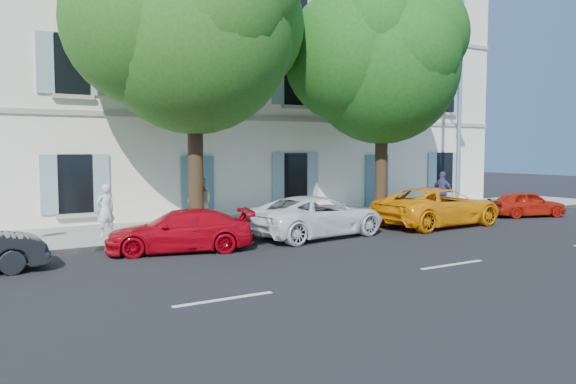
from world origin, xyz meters
TOP-DOWN VIEW (x-y plane):
  - ground at (0.00, 0.00)m, footprint 90.00×90.00m
  - sidewalk at (0.00, 4.45)m, footprint 36.00×4.50m
  - kerb at (0.00, 2.28)m, footprint 36.00×0.16m
  - building at (0.00, 10.20)m, footprint 28.00×7.00m
  - car_red_coupe at (-4.98, 1.06)m, footprint 4.21×2.58m
  - car_white_coupe at (-0.37, 1.26)m, footprint 4.94×2.77m
  - car_yellow_supercar at (4.79, 1.07)m, footprint 5.13×2.55m
  - car_red_hatchback at (9.94, 1.18)m, footprint 3.39×2.16m
  - tree_left at (-3.58, 3.36)m, footprint 6.17×6.17m
  - tree_right at (3.75, 3.01)m, footprint 5.73×5.73m
  - street_lamp at (7.74, 2.66)m, footprint 0.33×1.87m
  - pedestrian_a at (-6.29, 3.79)m, footprint 0.66×0.51m
  - pedestrian_b at (-3.23, 3.89)m, footprint 1.01×0.91m
  - pedestrian_c at (7.54, 3.48)m, footprint 0.55×1.04m

SIDE VIEW (x-z plane):
  - ground at x=0.00m, z-range 0.00..0.00m
  - sidewalk at x=0.00m, z-range 0.00..0.15m
  - kerb at x=0.00m, z-range 0.00..0.16m
  - car_red_hatchback at x=9.94m, z-range 0.00..1.07m
  - car_red_coupe at x=-4.98m, z-range 0.00..1.14m
  - car_white_coupe at x=-0.37m, z-range 0.00..1.31m
  - car_yellow_supercar at x=4.79m, z-range 0.00..1.40m
  - pedestrian_a at x=-6.29m, z-range 0.15..1.73m
  - pedestrian_c at x=7.54m, z-range 0.15..1.84m
  - pedestrian_b at x=-3.23m, z-range 0.15..1.86m
  - street_lamp at x=7.74m, z-range 0.73..9.49m
  - tree_right at x=3.75m, z-range 1.40..10.22m
  - building at x=0.00m, z-range 0.00..12.00m
  - tree_left at x=-3.58m, z-range 1.52..11.08m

